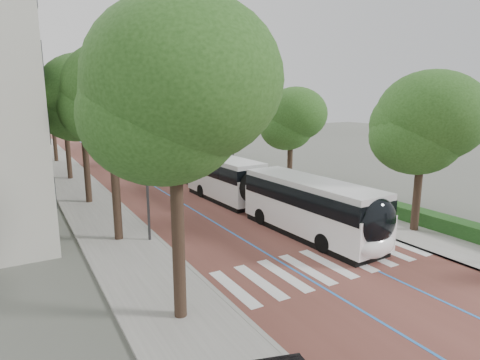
% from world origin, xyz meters
% --- Properties ---
extents(ground, '(160.00, 160.00, 0.00)m').
position_xyz_m(ground, '(0.00, 0.00, 0.00)').
color(ground, '#51544C').
rests_on(ground, ground).
extents(road, '(11.00, 140.00, 0.02)m').
position_xyz_m(road, '(0.00, 40.00, 0.01)').
color(road, brown).
rests_on(road, ground).
extents(sidewalk_left, '(4.00, 140.00, 0.12)m').
position_xyz_m(sidewalk_left, '(-7.50, 40.00, 0.06)').
color(sidewalk_left, gray).
rests_on(sidewalk_left, ground).
extents(sidewalk_right, '(4.00, 140.00, 0.12)m').
position_xyz_m(sidewalk_right, '(7.50, 40.00, 0.06)').
color(sidewalk_right, gray).
rests_on(sidewalk_right, ground).
extents(kerb_left, '(0.20, 140.00, 0.14)m').
position_xyz_m(kerb_left, '(-5.60, 40.00, 0.06)').
color(kerb_left, gray).
rests_on(kerb_left, ground).
extents(kerb_right, '(0.20, 140.00, 0.14)m').
position_xyz_m(kerb_right, '(5.60, 40.00, 0.06)').
color(kerb_right, gray).
rests_on(kerb_right, ground).
extents(zebra_crossing, '(10.55, 3.60, 0.01)m').
position_xyz_m(zebra_crossing, '(0.20, 1.00, 0.03)').
color(zebra_crossing, silver).
rests_on(zebra_crossing, ground).
extents(lane_line_left, '(0.12, 126.00, 0.01)m').
position_xyz_m(lane_line_left, '(-1.60, 40.00, 0.02)').
color(lane_line_left, blue).
rests_on(lane_line_left, road).
extents(lane_line_right, '(0.12, 126.00, 0.01)m').
position_xyz_m(lane_line_right, '(1.60, 40.00, 0.02)').
color(lane_line_right, blue).
rests_on(lane_line_right, road).
extents(hedge, '(1.20, 14.00, 0.80)m').
position_xyz_m(hedge, '(9.10, 0.00, 0.52)').
color(hedge, '#173C14').
rests_on(hedge, sidewalk_right).
extents(streetlight_far, '(1.82, 0.20, 8.00)m').
position_xyz_m(streetlight_far, '(6.62, 22.00, 4.82)').
color(streetlight_far, '#303033').
rests_on(streetlight_far, sidewalk_right).
extents(lamp_post_left, '(0.14, 0.14, 8.00)m').
position_xyz_m(lamp_post_left, '(-6.10, 8.00, 4.12)').
color(lamp_post_left, '#303033').
rests_on(lamp_post_left, sidewalk_left).
extents(trees_left, '(6.37, 60.68, 10.23)m').
position_xyz_m(trees_left, '(-7.50, 22.18, 6.99)').
color(trees_left, black).
rests_on(trees_left, ground).
extents(trees_right, '(5.90, 47.65, 8.96)m').
position_xyz_m(trees_right, '(7.70, 20.92, 6.21)').
color(trees_right, black).
rests_on(trees_right, ground).
extents(lead_bus, '(3.27, 18.48, 3.20)m').
position_xyz_m(lead_bus, '(1.84, 8.32, 1.63)').
color(lead_bus, black).
rests_on(lead_bus, ground).
extents(bus_queued_0, '(3.02, 12.49, 3.20)m').
position_xyz_m(bus_queued_0, '(2.58, 24.88, 1.62)').
color(bus_queued_0, white).
rests_on(bus_queued_0, ground).
extents(bus_queued_1, '(2.59, 12.41, 3.20)m').
position_xyz_m(bus_queued_1, '(2.38, 36.91, 1.62)').
color(bus_queued_1, white).
rests_on(bus_queued_1, ground).
extents(bus_queued_2, '(3.15, 12.51, 3.20)m').
position_xyz_m(bus_queued_2, '(1.77, 51.23, 1.62)').
color(bus_queued_2, white).
rests_on(bus_queued_2, ground).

